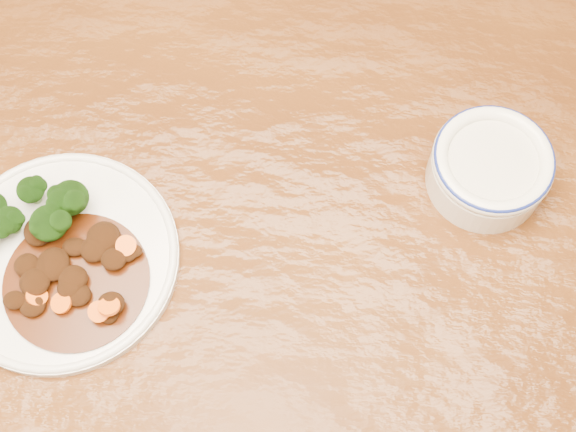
{
  "coord_description": "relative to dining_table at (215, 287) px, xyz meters",
  "views": [
    {
      "loc": [
        0.1,
        -0.28,
        1.52
      ],
      "look_at": [
        0.08,
        0.05,
        0.77
      ],
      "focal_mm": 50.0,
      "sensor_mm": 36.0,
      "label": 1
    }
  ],
  "objects": [
    {
      "name": "mince_stew",
      "position": [
        -0.13,
        -0.03,
        0.1
      ],
      "size": [
        0.15,
        0.15,
        0.03
      ],
      "color": "#421707",
      "rests_on": "dinner_plate"
    },
    {
      "name": "dining_table",
      "position": [
        0.0,
        0.0,
        0.0
      ],
      "size": [
        1.52,
        0.93,
        0.75
      ],
      "rotation": [
        0.0,
        0.0,
        -0.02
      ],
      "color": "#5B2F10",
      "rests_on": "ground"
    },
    {
      "name": "dinner_plate",
      "position": [
        -0.15,
        -0.01,
        0.09
      ],
      "size": [
        0.24,
        0.24,
        0.02
      ],
      "rotation": [
        0.0,
        0.0,
        0.29
      ],
      "color": "silver",
      "rests_on": "dining_table"
    },
    {
      "name": "dip_bowl",
      "position": [
        0.28,
        0.11,
        0.11
      ],
      "size": [
        0.13,
        0.13,
        0.06
      ],
      "rotation": [
        0.0,
        0.0,
        0.07
      ],
      "color": "white",
      "rests_on": "dining_table"
    },
    {
      "name": "broccoli_florets",
      "position": [
        -0.18,
        0.03,
        0.11
      ],
      "size": [
        0.11,
        0.08,
        0.04
      ],
      "color": "#6A914B",
      "rests_on": "dinner_plate"
    },
    {
      "name": "ground",
      "position": [
        -0.0,
        0.0,
        -0.67
      ],
      "size": [
        4.0,
        4.0,
        0.0
      ],
      "primitive_type": "plane",
      "color": "#4E2613",
      "rests_on": "ground"
    }
  ]
}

